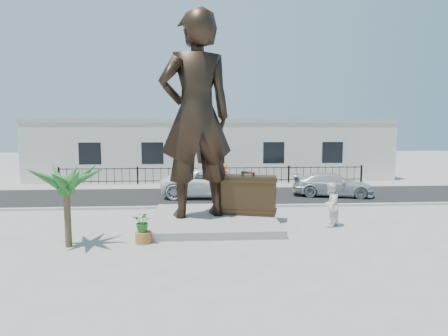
% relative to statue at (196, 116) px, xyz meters
% --- Properties ---
extents(ground, '(100.00, 100.00, 0.00)m').
position_rel_statue_xyz_m(ground, '(1.19, -1.58, -4.54)').
color(ground, '#9E9991').
rests_on(ground, ground).
extents(street, '(40.00, 7.00, 0.01)m').
position_rel_statue_xyz_m(street, '(1.19, 6.42, -4.54)').
color(street, black).
rests_on(street, ground).
extents(curb, '(40.00, 0.25, 0.12)m').
position_rel_statue_xyz_m(curb, '(1.19, 2.92, -4.48)').
color(curb, '#A5A399').
rests_on(curb, ground).
extents(far_sidewalk, '(40.00, 2.50, 0.02)m').
position_rel_statue_xyz_m(far_sidewalk, '(1.19, 10.42, -4.53)').
color(far_sidewalk, '#9E9991').
rests_on(far_sidewalk, ground).
extents(plinth, '(5.20, 5.20, 0.30)m').
position_rel_statue_xyz_m(plinth, '(0.69, -0.08, -4.39)').
color(plinth, gray).
rests_on(plinth, ground).
extents(fence, '(22.00, 0.10, 1.20)m').
position_rel_statue_xyz_m(fence, '(1.19, 11.22, -3.94)').
color(fence, black).
rests_on(fence, ground).
extents(building, '(28.00, 7.00, 4.40)m').
position_rel_statue_xyz_m(building, '(1.19, 15.42, -2.34)').
color(building, silver).
rests_on(building, ground).
extents(statue, '(3.52, 2.79, 8.48)m').
position_rel_statue_xyz_m(statue, '(0.00, 0.00, 0.00)').
color(statue, black).
rests_on(statue, plinth).
extents(suitcase, '(2.52, 1.37, 1.69)m').
position_rel_statue_xyz_m(suitcase, '(2.21, 0.15, -3.39)').
color(suitcase, '#352616').
rests_on(suitcase, plinth).
extents(tourist, '(1.12, 1.11, 1.83)m').
position_rel_statue_xyz_m(tourist, '(5.46, -1.00, -3.62)').
color(tourist, white).
rests_on(tourist, ground).
extents(car_white, '(6.21, 3.33, 1.66)m').
position_rel_statue_xyz_m(car_white, '(0.91, 6.00, -3.70)').
color(car_white, white).
rests_on(car_white, street).
extents(car_silver, '(4.99, 2.94, 1.36)m').
position_rel_statue_xyz_m(car_silver, '(8.03, 5.82, -3.85)').
color(car_silver, '#A8ABAC').
rests_on(car_silver, street).
extents(worker, '(1.12, 0.81, 1.56)m').
position_rel_statue_xyz_m(worker, '(1.83, 10.11, -3.74)').
color(worker, '#FF4F0D').
rests_on(worker, far_sidewalk).
extents(palm_tree, '(1.80, 1.80, 3.20)m').
position_rel_statue_xyz_m(palm_tree, '(-4.34, -3.01, -4.54)').
color(palm_tree, '#1F541E').
rests_on(palm_tree, ground).
extents(planter, '(0.56, 0.56, 0.40)m').
position_rel_statue_xyz_m(planter, '(-1.86, -2.75, -4.34)').
color(planter, '#A3602B').
rests_on(planter, ground).
extents(shrub, '(0.81, 0.75, 0.73)m').
position_rel_statue_xyz_m(shrub, '(-1.86, -2.75, -3.78)').
color(shrub, '#216723').
rests_on(shrub, planter).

